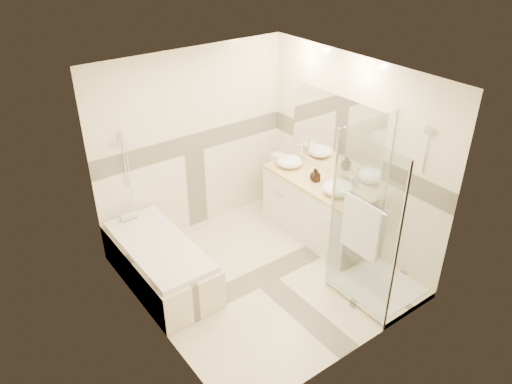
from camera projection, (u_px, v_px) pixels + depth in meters
room at (265, 185)px, 5.55m from camera, size 2.82×3.02×2.52m
bathtub at (160, 261)px, 5.91m from camera, size 0.75×1.70×0.56m
vanity at (315, 208)px, 6.71m from camera, size 0.58×1.62×0.85m
shower_enclosure at (372, 258)px, 5.63m from camera, size 0.96×0.93×2.04m
vessel_sink_near at (289, 161)px, 6.83m from camera, size 0.36×0.36×0.14m
vessel_sink_far at (338, 188)px, 6.17m from camera, size 0.39×0.39×0.16m
faucet_near at (302, 151)px, 6.90m from camera, size 0.12×0.03×0.29m
faucet_far at (351, 178)px, 6.25m from camera, size 0.10×0.03×0.25m
amenity_bottle_a at (317, 176)px, 6.44m from camera, size 0.10×0.10×0.17m
amenity_bottle_b at (315, 175)px, 6.46m from camera, size 0.17×0.17×0.17m
folded_towels at (281, 158)px, 6.97m from camera, size 0.21×0.31×0.09m
rolled_towel at (129, 216)px, 6.20m from camera, size 0.21×0.10×0.10m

